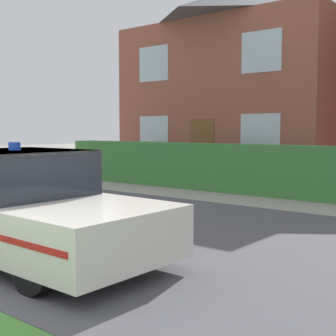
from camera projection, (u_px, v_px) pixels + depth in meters
road_strip at (169, 237)px, 7.53m from camera, size 28.00×6.84×0.01m
garden_hedge at (275, 171)px, 12.15m from camera, size 14.97×0.75×1.33m
police_car at (23, 208)px, 6.35m from camera, size 4.31×1.88×1.55m
house_left at (245, 79)px, 18.42m from camera, size 8.54×6.08×7.33m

